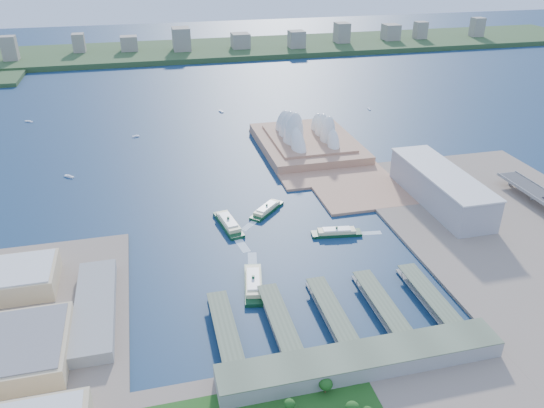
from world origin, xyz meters
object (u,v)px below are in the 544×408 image
object	(u,v)px
opera_house	(308,126)
ferry_d	(337,231)
ferry_b	(267,208)
ferry_c	(253,281)
toaster_building	(440,188)
ferry_a	(228,222)
car_c	(544,198)

from	to	relation	value
opera_house	ferry_d	bearing A→B (deg)	-100.30
ferry_b	ferry_d	size ratio (longest dim) A/B	1.02
ferry_c	opera_house	bearing A→B (deg)	-104.44
ferry_c	ferry_d	bearing A→B (deg)	-135.94
toaster_building	ferry_b	xyz separation A→B (m)	(-189.19, 27.85, -15.69)
opera_house	ferry_a	world-z (taller)	opera_house
toaster_building	car_c	distance (m)	108.87
ferry_b	ferry_c	bearing A→B (deg)	-63.62
ferry_b	ferry_d	xyz separation A→B (m)	(56.19, -64.42, -0.10)
opera_house	ferry_d	world-z (taller)	opera_house
car_c	ferry_d	bearing A→B (deg)	-0.92
opera_house	toaster_building	distance (m)	219.62
ferry_a	ferry_b	world-z (taller)	ferry_a
toaster_building	ferry_a	world-z (taller)	toaster_building
opera_house	toaster_building	size ratio (longest dim) A/B	1.16
opera_house	ferry_c	world-z (taller)	opera_house
opera_house	ferry_b	world-z (taller)	opera_house
ferry_a	car_c	bearing A→B (deg)	-17.27
opera_house	car_c	xyz separation A→B (m)	(191.00, -240.34, -16.43)
ferry_d	ferry_c	bearing A→B (deg)	131.26
ferry_b	ferry_d	distance (m)	85.48
toaster_building	ferry_a	xyz separation A→B (m)	(-234.82, 6.50, -14.97)
ferry_b	car_c	bearing A→B (deg)	31.34
opera_house	ferry_d	size ratio (longest dim) A/B	3.62
ferry_d	toaster_building	bearing A→B (deg)	-66.70
opera_house	ferry_c	bearing A→B (deg)	-115.17
ferry_c	ferry_d	distance (m)	118.10
ferry_b	car_c	distance (m)	298.29
ferry_b	ferry_c	distance (m)	136.12
ferry_d	ferry_a	bearing A→B (deg)	75.00
ferry_b	ferry_a	bearing A→B (deg)	-110.36
car_c	toaster_building	bearing A→B (deg)	-21.77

